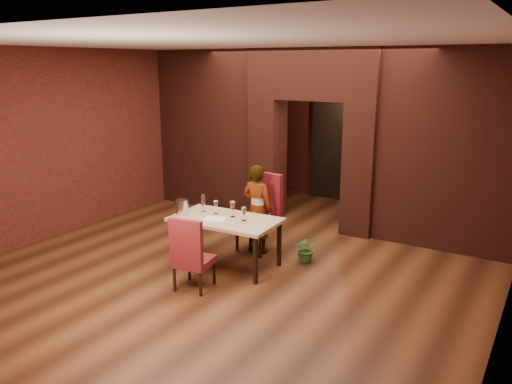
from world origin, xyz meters
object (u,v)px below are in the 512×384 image
dining_table (226,242)px  chair_far (258,213)px  person_seated (257,209)px  potted_plant (306,249)px  wine_glass_c (244,214)px  chair_near (194,252)px  wine_glass_a (216,207)px  wine_bucket (182,207)px  water_bottle (203,203)px  wine_glass_b (233,209)px

dining_table → chair_far: chair_far is taller
dining_table → person_seated: person_seated is taller
dining_table → potted_plant: dining_table is taller
wine_glass_c → chair_near: bearing=-102.6°
wine_glass_a → wine_glass_c: (0.55, -0.07, 0.00)m
chair_near → person_seated: person_seated is taller
dining_table → wine_glass_a: size_ratio=7.93×
chair_near → wine_bucket: chair_near is taller
water_bottle → potted_plant: bearing=23.6°
chair_far → wine_bucket: (-0.74, -0.97, 0.23)m
wine_glass_a → wine_glass_b: 0.31m
chair_far → person_seated: bearing=-63.4°
wine_bucket → potted_plant: bearing=29.9°
dining_table → wine_bucket: bearing=-166.7°
chair_near → person_seated: (0.00, 1.59, 0.20)m
potted_plant → wine_glass_a: bearing=-152.8°
person_seated → water_bottle: person_seated is taller
chair_far → wine_glass_b: chair_far is taller
chair_far → chair_near: 1.64m
dining_table → chair_far: (0.08, 0.78, 0.25)m
chair_far → water_bottle: chair_far is taller
chair_far → wine_glass_a: bearing=-110.4°
wine_glass_c → potted_plant: (0.67, 0.70, -0.63)m
person_seated → wine_glass_a: size_ratio=7.19×
dining_table → wine_bucket: wine_bucket is taller
chair_near → wine_glass_a: size_ratio=5.14×
wine_glass_a → water_bottle: 0.23m
wine_glass_a → person_seated: bearing=60.2°
dining_table → wine_bucket: 0.84m
person_seated → wine_bucket: bearing=50.6°
wine_glass_c → wine_glass_a: bearing=172.6°
chair_near → water_bottle: bearing=-68.4°
dining_table → wine_glass_b: 0.50m
chair_far → wine_glass_b: (-0.02, -0.67, 0.23)m
chair_near → wine_glass_b: size_ratio=4.39×
wine_glass_b → water_bottle: size_ratio=0.85×
dining_table → wine_glass_a: 0.54m
person_seated → wine_glass_b: size_ratio=6.14×
wine_bucket → potted_plant: (1.62, 0.93, -0.64)m
wine_glass_b → potted_plant: size_ratio=0.56×
dining_table → chair_near: 0.88m
dining_table → chair_near: bearing=-86.6°
dining_table → chair_near: chair_near is taller
wine_glass_b → wine_bucket: same height
person_seated → wine_glass_c: size_ratio=7.15×
chair_near → wine_bucket: 1.06m
potted_plant → wine_glass_c: bearing=-133.8°
wine_glass_c → water_bottle: bearing=175.3°
wine_glass_b → potted_plant: bearing=34.9°
potted_plant → wine_glass_b: bearing=-145.1°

